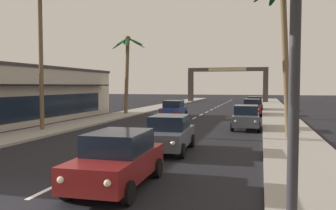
{
  "coord_description": "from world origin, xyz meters",
  "views": [
    {
      "loc": [
        6.08,
        -7.37,
        3.08
      ],
      "look_at": [
        2.03,
        8.0,
        2.2
      ],
      "focal_mm": 37.87,
      "sensor_mm": 36.0,
      "label": 1
    }
  ],
  "objects_px": {
    "sedan_oncoming_far": "(174,109)",
    "sedan_third_in_queue": "(169,133)",
    "palm_left_second": "(40,17)",
    "sedan_parked_mid_kerb": "(252,107)",
    "sedan_lead_at_stop_bar": "(118,159)",
    "palm_left_third": "(127,62)",
    "sedan_parked_nearest_kerb": "(255,103)",
    "town_gateway_arch": "(227,80)",
    "sedan_parked_far_kerb": "(246,117)",
    "palm_right_second": "(283,23)"
  },
  "relations": [
    {
      "from": "sedan_lead_at_stop_bar",
      "to": "sedan_parked_far_kerb",
      "type": "xyz_separation_m",
      "value": [
        3.16,
        15.54,
        0.0
      ]
    },
    {
      "from": "sedan_parked_far_kerb",
      "to": "sedan_parked_nearest_kerb",
      "type": "bearing_deg",
      "value": 89.31
    },
    {
      "from": "palm_left_second",
      "to": "town_gateway_arch",
      "type": "distance_m",
      "value": 45.72
    },
    {
      "from": "sedan_oncoming_far",
      "to": "palm_left_second",
      "type": "height_order",
      "value": "palm_left_second"
    },
    {
      "from": "palm_left_second",
      "to": "sedan_parked_mid_kerb",
      "type": "bearing_deg",
      "value": 51.76
    },
    {
      "from": "town_gateway_arch",
      "to": "palm_left_third",
      "type": "bearing_deg",
      "value": -104.01
    },
    {
      "from": "sedan_lead_at_stop_bar",
      "to": "palm_left_third",
      "type": "relative_size",
      "value": 0.54
    },
    {
      "from": "sedan_parked_far_kerb",
      "to": "town_gateway_arch",
      "type": "height_order",
      "value": "town_gateway_arch"
    },
    {
      "from": "palm_left_second",
      "to": "sedan_parked_far_kerb",
      "type": "bearing_deg",
      "value": 19.67
    },
    {
      "from": "sedan_third_in_queue",
      "to": "sedan_parked_nearest_kerb",
      "type": "distance_m",
      "value": 29.46
    },
    {
      "from": "sedan_oncoming_far",
      "to": "palm_left_third",
      "type": "distance_m",
      "value": 8.05
    },
    {
      "from": "sedan_third_in_queue",
      "to": "sedan_parked_nearest_kerb",
      "type": "relative_size",
      "value": 1.01
    },
    {
      "from": "sedan_parked_mid_kerb",
      "to": "sedan_parked_nearest_kerb",
      "type": "bearing_deg",
      "value": 88.83
    },
    {
      "from": "sedan_parked_nearest_kerb",
      "to": "palm_left_third",
      "type": "distance_m",
      "value": 17.06
    },
    {
      "from": "sedan_third_in_queue",
      "to": "palm_right_second",
      "type": "height_order",
      "value": "palm_right_second"
    },
    {
      "from": "sedan_oncoming_far",
      "to": "sedan_third_in_queue",
      "type": "bearing_deg",
      "value": -76.9
    },
    {
      "from": "palm_left_third",
      "to": "town_gateway_arch",
      "type": "distance_m",
      "value": 31.47
    },
    {
      "from": "sedan_lead_at_stop_bar",
      "to": "sedan_third_in_queue",
      "type": "xyz_separation_m",
      "value": [
        0.05,
        6.02,
        0.0
      ]
    },
    {
      "from": "sedan_lead_at_stop_bar",
      "to": "sedan_parked_mid_kerb",
      "type": "xyz_separation_m",
      "value": [
        3.24,
        27.64,
        0.0
      ]
    },
    {
      "from": "sedan_lead_at_stop_bar",
      "to": "palm_left_third",
      "type": "xyz_separation_m",
      "value": [
        -9.52,
        25.21,
        4.73
      ]
    },
    {
      "from": "sedan_parked_nearest_kerb",
      "to": "sedan_parked_mid_kerb",
      "type": "height_order",
      "value": "same"
    },
    {
      "from": "palm_left_third",
      "to": "town_gateway_arch",
      "type": "relative_size",
      "value": 0.57
    },
    {
      "from": "sedan_lead_at_stop_bar",
      "to": "sedan_oncoming_far",
      "type": "distance_m",
      "value": 22.55
    },
    {
      "from": "sedan_lead_at_stop_bar",
      "to": "town_gateway_arch",
      "type": "height_order",
      "value": "town_gateway_arch"
    },
    {
      "from": "palm_left_third",
      "to": "palm_right_second",
      "type": "relative_size",
      "value": 0.9
    },
    {
      "from": "palm_left_second",
      "to": "town_gateway_arch",
      "type": "height_order",
      "value": "palm_left_second"
    },
    {
      "from": "sedan_parked_mid_kerb",
      "to": "sedan_parked_far_kerb",
      "type": "bearing_deg",
      "value": -90.39
    },
    {
      "from": "sedan_parked_nearest_kerb",
      "to": "sedan_parked_mid_kerb",
      "type": "relative_size",
      "value": 0.99
    },
    {
      "from": "palm_left_third",
      "to": "sedan_third_in_queue",
      "type": "bearing_deg",
      "value": -63.5
    },
    {
      "from": "sedan_parked_mid_kerb",
      "to": "palm_left_second",
      "type": "relative_size",
      "value": 0.44
    },
    {
      "from": "palm_left_second",
      "to": "sedan_parked_nearest_kerb",
      "type": "bearing_deg",
      "value": 61.28
    },
    {
      "from": "sedan_parked_mid_kerb",
      "to": "palm_right_second",
      "type": "xyz_separation_m",
      "value": [
        2.05,
        -16.83,
        5.66
      ]
    },
    {
      "from": "sedan_parked_nearest_kerb",
      "to": "sedan_parked_mid_kerb",
      "type": "xyz_separation_m",
      "value": [
        -0.16,
        -7.65,
        0.0
      ]
    },
    {
      "from": "sedan_oncoming_far",
      "to": "sedan_lead_at_stop_bar",
      "type": "bearing_deg",
      "value": -80.48
    },
    {
      "from": "sedan_parked_far_kerb",
      "to": "palm_left_third",
      "type": "distance_m",
      "value": 16.63
    },
    {
      "from": "sedan_third_in_queue",
      "to": "sedan_parked_far_kerb",
      "type": "bearing_deg",
      "value": 71.88
    },
    {
      "from": "sedan_lead_at_stop_bar",
      "to": "sedan_parked_nearest_kerb",
      "type": "height_order",
      "value": "same"
    },
    {
      "from": "sedan_third_in_queue",
      "to": "town_gateway_arch",
      "type": "height_order",
      "value": "town_gateway_arch"
    },
    {
      "from": "sedan_parked_nearest_kerb",
      "to": "town_gateway_arch",
      "type": "xyz_separation_m",
      "value": [
        -5.31,
        20.41,
        3.27
      ]
    },
    {
      "from": "palm_left_second",
      "to": "town_gateway_arch",
      "type": "relative_size",
      "value": 0.7
    },
    {
      "from": "sedan_oncoming_far",
      "to": "palm_right_second",
      "type": "relative_size",
      "value": 0.49
    },
    {
      "from": "palm_left_third",
      "to": "town_gateway_arch",
      "type": "xyz_separation_m",
      "value": [
        7.61,
        30.5,
        -1.46
      ]
    },
    {
      "from": "sedan_third_in_queue",
      "to": "palm_left_second",
      "type": "distance_m",
      "value": 13.0
    },
    {
      "from": "palm_left_third",
      "to": "palm_right_second",
      "type": "bearing_deg",
      "value": -44.18
    },
    {
      "from": "palm_left_third",
      "to": "sedan_parked_far_kerb",
      "type": "bearing_deg",
      "value": -37.32
    },
    {
      "from": "sedan_oncoming_far",
      "to": "sedan_parked_nearest_kerb",
      "type": "xyz_separation_m",
      "value": [
        7.13,
        13.06,
        0.0
      ]
    },
    {
      "from": "town_gateway_arch",
      "to": "sedan_parked_far_kerb",
      "type": "bearing_deg",
      "value": -82.81
    },
    {
      "from": "sedan_oncoming_far",
      "to": "town_gateway_arch",
      "type": "distance_m",
      "value": 33.68
    },
    {
      "from": "sedan_lead_at_stop_bar",
      "to": "sedan_parked_mid_kerb",
      "type": "height_order",
      "value": "same"
    },
    {
      "from": "sedan_parked_nearest_kerb",
      "to": "palm_left_second",
      "type": "height_order",
      "value": "palm_left_second"
    }
  ]
}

